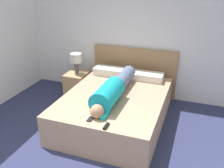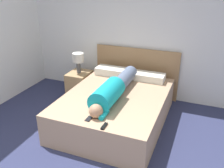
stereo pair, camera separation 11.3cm
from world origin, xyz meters
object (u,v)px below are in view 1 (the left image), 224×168
(bed, at_px, (115,108))
(pillow_near_headboard, at_px, (111,71))
(table_lamp, at_px, (76,59))
(person_lying, at_px, (113,90))
(tv_remote, at_px, (106,126))
(nightstand, at_px, (78,84))
(pillow_second, at_px, (146,76))
(cell_phone, at_px, (90,119))

(bed, relative_size, pillow_near_headboard, 3.15)
(table_lamp, height_order, person_lying, table_lamp)
(tv_remote, bearing_deg, bed, 102.31)
(bed, distance_m, nightstand, 1.28)
(pillow_second, relative_size, tv_remote, 4.05)
(bed, height_order, tv_remote, tv_remote)
(pillow_near_headboard, height_order, tv_remote, pillow_near_headboard)
(pillow_second, bearing_deg, cell_phone, -103.42)
(person_lying, bearing_deg, pillow_second, 70.72)
(nightstand, xyz_separation_m, pillow_near_headboard, (0.69, 0.08, 0.33))
(person_lying, height_order, pillow_near_headboard, person_lying)
(pillow_second, bearing_deg, pillow_near_headboard, -180.00)
(cell_phone, bearing_deg, tv_remote, -19.77)
(tv_remote, xyz_separation_m, cell_phone, (-0.26, 0.09, -0.01))
(pillow_second, bearing_deg, table_lamp, -176.69)
(pillow_near_headboard, xyz_separation_m, pillow_second, (0.68, 0.00, -0.01))
(pillow_near_headboard, bearing_deg, pillow_second, 0.00)
(tv_remote, bearing_deg, pillow_near_headboard, 108.21)
(person_lying, bearing_deg, table_lamp, 142.23)
(bed, distance_m, cell_phone, 0.86)
(person_lying, xyz_separation_m, tv_remote, (0.19, -0.80, -0.13))
(cell_phone, bearing_deg, bed, 85.56)
(person_lying, distance_m, cell_phone, 0.73)
(pillow_near_headboard, relative_size, pillow_second, 1.05)
(pillow_near_headboard, bearing_deg, nightstand, -173.46)
(nightstand, xyz_separation_m, cell_phone, (0.99, -1.53, 0.27))
(pillow_near_headboard, distance_m, cell_phone, 1.64)
(bed, distance_m, pillow_second, 0.91)
(pillow_second, height_order, cell_phone, pillow_second)
(bed, distance_m, person_lying, 0.41)
(table_lamp, height_order, pillow_near_headboard, table_lamp)
(tv_remote, relative_size, cell_phone, 1.15)
(cell_phone, bearing_deg, person_lying, 84.45)
(nightstand, xyz_separation_m, person_lying, (1.06, -0.82, 0.40))
(nightstand, height_order, cell_phone, cell_phone)
(bed, height_order, table_lamp, table_lamp)
(person_lying, height_order, tv_remote, person_lying)
(pillow_near_headboard, bearing_deg, cell_phone, -79.50)
(bed, height_order, cell_phone, cell_phone)
(nightstand, bearing_deg, pillow_second, 3.31)
(nightstand, distance_m, person_lying, 1.40)
(nightstand, relative_size, tv_remote, 3.25)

